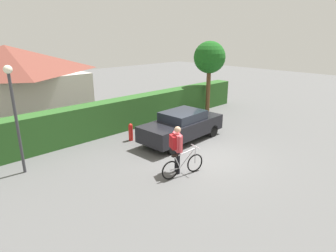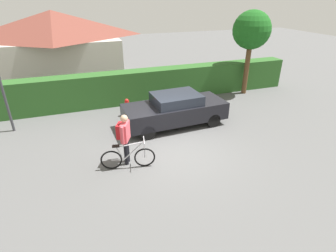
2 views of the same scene
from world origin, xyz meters
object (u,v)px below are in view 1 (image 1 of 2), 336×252
(parked_car_near, at_px, (182,126))
(fire_hydrant, at_px, (131,132))
(street_lamp, at_px, (14,105))
(person_rider, at_px, (177,145))
(tree_kerbside, at_px, (210,58))
(bicycle, at_px, (183,165))

(parked_car_near, height_order, fire_hydrant, parked_car_near)
(parked_car_near, relative_size, street_lamp, 1.14)
(person_rider, height_order, fire_hydrant, person_rider)
(person_rider, distance_m, tree_kerbside, 9.21)
(bicycle, distance_m, tree_kerbside, 9.54)
(bicycle, bearing_deg, tree_kerbside, 33.08)
(bicycle, bearing_deg, parked_car_near, 43.86)
(parked_car_near, height_order, tree_kerbside, tree_kerbside)
(tree_kerbside, bearing_deg, person_rider, -148.64)
(bicycle, distance_m, street_lamp, 6.03)
(parked_car_near, relative_size, fire_hydrant, 5.30)
(street_lamp, xyz_separation_m, tree_kerbside, (11.49, 0.85, 0.84))
(parked_car_near, height_order, bicycle, parked_car_near)
(person_rider, xyz_separation_m, tree_kerbside, (7.62, 4.64, 2.27))
(parked_car_near, xyz_separation_m, street_lamp, (-6.38, 1.71, 1.76))
(street_lamp, relative_size, fire_hydrant, 4.67)
(street_lamp, xyz_separation_m, fire_hydrant, (4.70, -0.05, -2.07))
(parked_car_near, xyz_separation_m, tree_kerbside, (5.11, 2.56, 2.60))
(street_lamp, bearing_deg, person_rider, -44.43)
(parked_car_near, bearing_deg, street_lamp, 164.97)
(street_lamp, bearing_deg, tree_kerbside, 4.21)
(parked_car_near, distance_m, street_lamp, 6.84)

